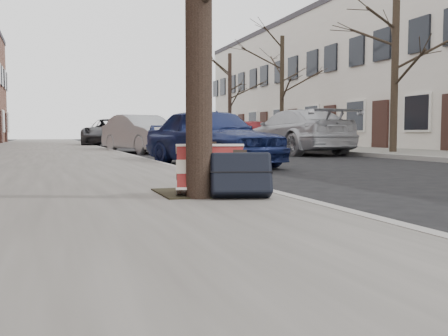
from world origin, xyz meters
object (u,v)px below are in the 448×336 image
object	(u,v)px
suitcase_red	(210,170)
suitcase_navy	(241,174)
car_near_mid	(142,134)
car_near_front	(212,136)

from	to	relation	value
suitcase_red	suitcase_navy	size ratio (longest dim) A/B	1.12
suitcase_red	suitcase_navy	world-z (taller)	suitcase_red
car_near_mid	suitcase_red	bearing A→B (deg)	-113.44
car_near_front	car_near_mid	world-z (taller)	car_near_mid
suitcase_red	car_near_mid	size ratio (longest dim) A/B	0.15
suitcase_red	car_near_front	size ratio (longest dim) A/B	0.17
car_near_mid	suitcase_navy	bearing A→B (deg)	-112.44
suitcase_navy	car_near_mid	world-z (taller)	car_near_mid
car_near_front	car_near_mid	xyz separation A→B (m)	(-0.13, 7.82, 0.05)
suitcase_red	suitcase_navy	bearing A→B (deg)	-37.58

